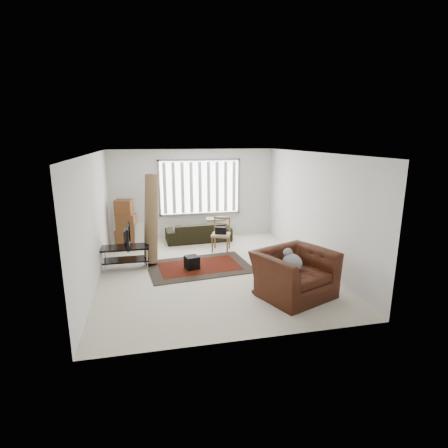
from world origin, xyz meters
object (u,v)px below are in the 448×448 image
(moving_boxes, at_px, (126,225))
(armchair, at_px, (294,271))
(tv_stand, at_px, (126,253))
(side_chair, at_px, (221,233))
(sofa, at_px, (199,229))

(moving_boxes, height_order, armchair, moving_boxes)
(tv_stand, bearing_deg, moving_boxes, 92.26)
(tv_stand, relative_size, side_chair, 1.21)
(tv_stand, relative_size, sofa, 0.57)
(sofa, relative_size, armchair, 1.11)
(sofa, bearing_deg, tv_stand, 40.79)
(side_chair, bearing_deg, sofa, 134.78)
(armchair, bearing_deg, moving_boxes, 107.92)
(moving_boxes, distance_m, sofa, 2.11)
(tv_stand, distance_m, moving_boxes, 1.79)
(side_chair, distance_m, armchair, 3.18)
(tv_stand, xyz_separation_m, side_chair, (2.48, 0.87, 0.10))
(side_chair, bearing_deg, moving_boxes, -178.77)
(tv_stand, distance_m, armchair, 3.96)
(tv_stand, height_order, moving_boxes, moving_boxes)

